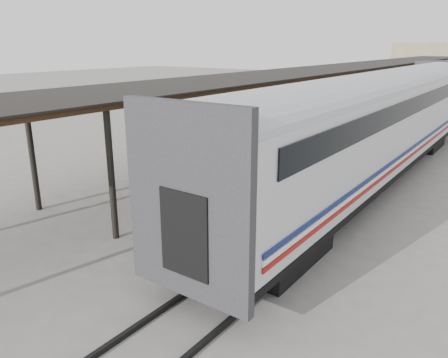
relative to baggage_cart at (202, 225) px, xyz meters
name	(u,v)px	position (x,y,z in m)	size (l,w,h in m)	color
ground	(192,227)	(-1.11, 0.88, -0.65)	(160.00, 160.00, 0.00)	slate
canopy	(357,67)	(-4.51, 24.88, 3.36)	(4.90, 64.30, 4.15)	#422B19
building_left	(429,59)	(-11.11, 82.88, 2.35)	(12.00, 8.00, 6.00)	tan
baggage_cart	(202,225)	(0.00, 0.00, 0.00)	(1.64, 2.58, 0.86)	brown
suitcase_stack	(208,207)	(-0.07, 0.40, 0.41)	(1.32, 1.06, 0.59)	#373739
luggage_tug	(364,119)	(-2.62, 21.84, -0.09)	(1.19, 1.55, 1.22)	maroon
porter	(189,195)	(0.09, -0.65, 1.11)	(0.65, 0.43, 1.79)	navy
pedestrian	(322,130)	(-2.59, 14.36, 0.28)	(1.09, 0.45, 1.85)	black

